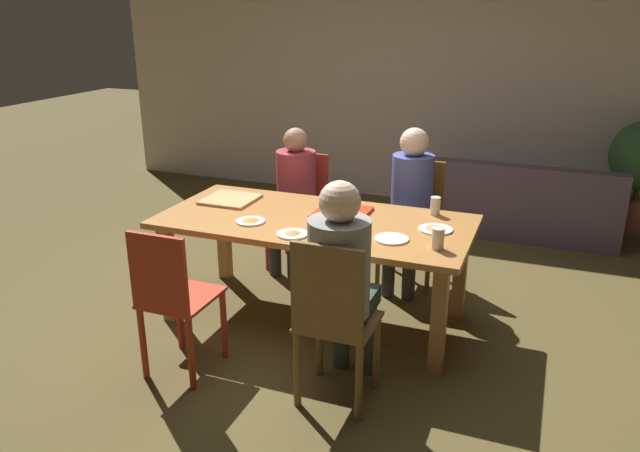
{
  "coord_description": "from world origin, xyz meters",
  "views": [
    {
      "loc": [
        1.48,
        -3.71,
        2.14
      ],
      "look_at": [
        0.0,
        0.1,
        0.67
      ],
      "focal_mm": 34.77,
      "sensor_mm": 36.0,
      "label": 1
    }
  ],
  "objects_px": {
    "dining_table": "(315,232)",
    "pizza_box_0": "(342,213)",
    "plate_3": "(250,221)",
    "chair_3": "(173,297)",
    "plate_1": "(436,229)",
    "drinking_glass_1": "(435,206)",
    "chair_0": "(301,204)",
    "person_0": "(294,187)",
    "pizza_box_1": "(230,199)",
    "plate_2": "(391,239)",
    "drinking_glass_0": "(438,239)",
    "chair_2": "(413,214)",
    "plate_0": "(292,234)",
    "couch": "(513,205)",
    "person_2": "(410,196)",
    "person_1": "(342,272)",
    "chair_1": "(333,319)"
  },
  "relations": [
    {
      "from": "pizza_box_0",
      "to": "plate_3",
      "type": "height_order",
      "value": "plate_3"
    },
    {
      "from": "pizza_box_1",
      "to": "drinking_glass_0",
      "type": "bearing_deg",
      "value": -13.85
    },
    {
      "from": "plate_3",
      "to": "person_1",
      "type": "bearing_deg",
      "value": -33.6
    },
    {
      "from": "person_2",
      "to": "chair_3",
      "type": "xyz_separation_m",
      "value": [
        -0.98,
        -1.78,
        -0.22
      ]
    },
    {
      "from": "person_1",
      "to": "person_0",
      "type": "bearing_deg",
      "value": 121.71
    },
    {
      "from": "plate_1",
      "to": "drinking_glass_1",
      "type": "xyz_separation_m",
      "value": [
        -0.07,
        0.31,
        0.05
      ]
    },
    {
      "from": "chair_1",
      "to": "drinking_glass_0",
      "type": "xyz_separation_m",
      "value": [
        0.41,
        0.68,
        0.28
      ]
    },
    {
      "from": "chair_2",
      "to": "couch",
      "type": "relative_size",
      "value": 0.5
    },
    {
      "from": "pizza_box_1",
      "to": "couch",
      "type": "xyz_separation_m",
      "value": [
        1.89,
        2.23,
        -0.49
      ]
    },
    {
      "from": "chair_3",
      "to": "plate_3",
      "type": "bearing_deg",
      "value": 80.5
    },
    {
      "from": "person_1",
      "to": "plate_3",
      "type": "height_order",
      "value": "person_1"
    },
    {
      "from": "person_0",
      "to": "plate_2",
      "type": "xyz_separation_m",
      "value": [
        1.1,
        -1.0,
        0.05
      ]
    },
    {
      "from": "chair_0",
      "to": "person_0",
      "type": "height_order",
      "value": "person_0"
    },
    {
      "from": "dining_table",
      "to": "pizza_box_0",
      "type": "xyz_separation_m",
      "value": [
        0.14,
        0.16,
        0.11
      ]
    },
    {
      "from": "chair_3",
      "to": "couch",
      "type": "height_order",
      "value": "chair_3"
    },
    {
      "from": "chair_0",
      "to": "drinking_glass_1",
      "type": "xyz_separation_m",
      "value": [
        1.25,
        -0.56,
        0.3
      ]
    },
    {
      "from": "chair_0",
      "to": "plate_2",
      "type": "height_order",
      "value": "chair_0"
    },
    {
      "from": "pizza_box_0",
      "to": "drinking_glass_1",
      "type": "xyz_separation_m",
      "value": [
        0.61,
        0.22,
        0.05
      ]
    },
    {
      "from": "person_1",
      "to": "chair_3",
      "type": "height_order",
      "value": "person_1"
    },
    {
      "from": "person_1",
      "to": "plate_3",
      "type": "bearing_deg",
      "value": 146.4
    },
    {
      "from": "plate_3",
      "to": "drinking_glass_0",
      "type": "xyz_separation_m",
      "value": [
        1.27,
        -0.03,
        0.06
      ]
    },
    {
      "from": "chair_0",
      "to": "person_0",
      "type": "xyz_separation_m",
      "value": [
        -0.0,
        -0.14,
        0.19
      ]
    },
    {
      "from": "chair_2",
      "to": "drinking_glass_0",
      "type": "height_order",
      "value": "chair_2"
    },
    {
      "from": "chair_2",
      "to": "pizza_box_0",
      "type": "relative_size",
      "value": 2.68
    },
    {
      "from": "pizza_box_0",
      "to": "drinking_glass_0",
      "type": "distance_m",
      "value": 0.85
    },
    {
      "from": "chair_0",
      "to": "chair_3",
      "type": "relative_size",
      "value": 0.99
    },
    {
      "from": "person_2",
      "to": "plate_0",
      "type": "xyz_separation_m",
      "value": [
        -0.49,
        -1.14,
        0.02
      ]
    },
    {
      "from": "chair_2",
      "to": "chair_3",
      "type": "relative_size",
      "value": 1.02
    },
    {
      "from": "plate_1",
      "to": "plate_2",
      "type": "distance_m",
      "value": 0.35
    },
    {
      "from": "person_2",
      "to": "drinking_glass_1",
      "type": "bearing_deg",
      "value": -56.38
    },
    {
      "from": "dining_table",
      "to": "drinking_glass_1",
      "type": "height_order",
      "value": "drinking_glass_1"
    },
    {
      "from": "drinking_glass_0",
      "to": "dining_table",
      "type": "bearing_deg",
      "value": 164.7
    },
    {
      "from": "chair_0",
      "to": "pizza_box_1",
      "type": "xyz_separation_m",
      "value": [
        -0.23,
        -0.79,
        0.24
      ]
    },
    {
      "from": "chair_2",
      "to": "plate_0",
      "type": "bearing_deg",
      "value": -110.64
    },
    {
      "from": "plate_2",
      "to": "drinking_glass_1",
      "type": "bearing_deg",
      "value": 75.19
    },
    {
      "from": "chair_0",
      "to": "plate_1",
      "type": "height_order",
      "value": "chair_0"
    },
    {
      "from": "dining_table",
      "to": "chair_1",
      "type": "relative_size",
      "value": 2.13
    },
    {
      "from": "chair_2",
      "to": "person_2",
      "type": "distance_m",
      "value": 0.25
    },
    {
      "from": "chair_3",
      "to": "plate_1",
      "type": "relative_size",
      "value": 4.28
    },
    {
      "from": "chair_1",
      "to": "chair_2",
      "type": "xyz_separation_m",
      "value": [
        0.0,
        1.88,
        0.01
      ]
    },
    {
      "from": "person_0",
      "to": "plate_0",
      "type": "bearing_deg",
      "value": -66.76
    },
    {
      "from": "person_0",
      "to": "drinking_glass_0",
      "type": "height_order",
      "value": "person_0"
    },
    {
      "from": "plate_1",
      "to": "drinking_glass_1",
      "type": "bearing_deg",
      "value": 102.18
    },
    {
      "from": "dining_table",
      "to": "chair_0",
      "type": "relative_size",
      "value": 2.25
    },
    {
      "from": "pizza_box_1",
      "to": "chair_1",
      "type": "bearing_deg",
      "value": -41.63
    },
    {
      "from": "dining_table",
      "to": "drinking_glass_1",
      "type": "distance_m",
      "value": 0.86
    },
    {
      "from": "person_0",
      "to": "chair_0",
      "type": "bearing_deg",
      "value": 90.0
    },
    {
      "from": "plate_0",
      "to": "plate_3",
      "type": "xyz_separation_m",
      "value": [
        -0.36,
        0.12,
        0.0
      ]
    },
    {
      "from": "chair_2",
      "to": "couch",
      "type": "distance_m",
      "value": 1.61
    },
    {
      "from": "pizza_box_1",
      "to": "drinking_glass_1",
      "type": "distance_m",
      "value": 1.51
    }
  ]
}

